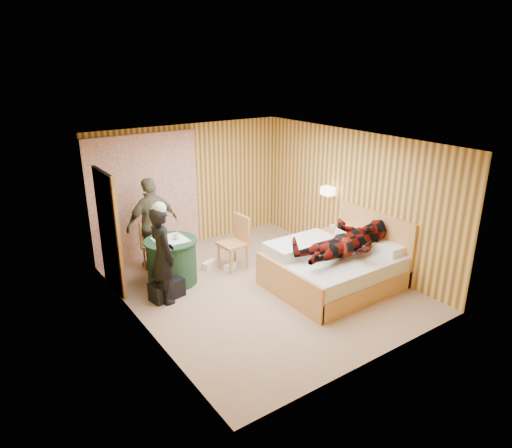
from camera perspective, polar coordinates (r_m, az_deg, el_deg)
floor at (r=7.93m, az=0.49°, el=-7.84°), size 4.20×5.00×0.01m
ceiling at (r=7.12m, az=0.55°, el=10.28°), size 4.20×5.00×0.01m
wall_back at (r=9.49m, az=-8.25°, el=4.78°), size 4.20×0.02×2.50m
wall_left at (r=6.52m, az=-14.74°, el=-2.74°), size 0.02×5.00×2.50m
wall_right at (r=8.75m, az=11.84°, el=3.28°), size 0.02×5.00×2.50m
curtain at (r=9.06m, az=-13.69°, el=3.36°), size 2.20×0.08×2.40m
doorway at (r=7.87m, az=-17.95°, el=-0.91°), size 0.06×0.90×2.05m
wall_lamp at (r=8.92m, az=8.99°, el=4.11°), size 0.26×0.24×0.16m
bed at (r=7.99m, az=9.82°, el=-5.26°), size 2.12×1.67×1.15m
nightstand at (r=8.98m, az=9.98°, el=-2.59°), size 0.45×0.61×0.58m
round_table at (r=8.05m, az=-10.48°, el=-4.54°), size 0.91×0.91×0.80m
chair_far at (r=8.59m, az=-12.70°, el=-2.12°), size 0.54×0.54×0.93m
chair_near at (r=8.41m, az=-2.46°, el=-1.76°), size 0.49×0.49×1.02m
duffel_bag at (r=7.65m, az=-11.08°, el=-8.04°), size 0.59×0.38×0.31m
sneaker_left at (r=8.52m, az=-3.28°, el=-5.35°), size 0.29×0.21×0.12m
sneaker_right at (r=8.62m, az=-5.85°, el=-5.08°), size 0.33×0.24×0.13m
woman_standing at (r=7.31m, az=-11.60°, el=-3.85°), size 0.40×0.59×1.59m
man_at_table at (r=8.54m, az=-12.81°, el=0.03°), size 1.05×0.51×1.72m
man_on_bed at (r=7.60m, az=11.48°, el=-1.19°), size 0.86×0.67×1.77m
book_lower at (r=8.84m, az=10.32°, el=-0.94°), size 0.18×0.24×0.02m
book_upper at (r=8.83m, az=10.33°, el=-0.82°), size 0.23×0.27×0.02m
cup_nightstand at (r=8.95m, az=9.53°, el=-0.39°), size 0.11×0.11×0.09m
cup_table at (r=7.87m, az=-9.86°, el=-1.53°), size 0.14×0.14×0.10m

